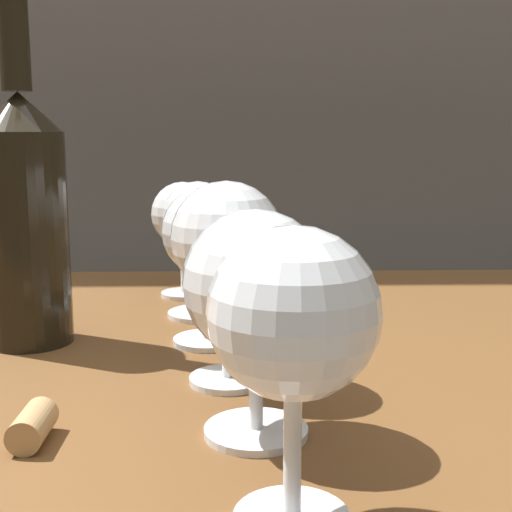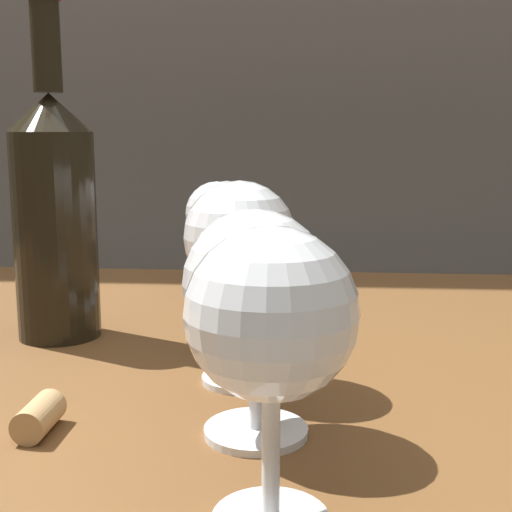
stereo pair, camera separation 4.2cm
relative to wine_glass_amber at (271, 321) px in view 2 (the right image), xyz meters
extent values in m
cube|color=brown|center=(-0.09, 0.26, -0.12)|extent=(1.47, 0.76, 0.03)
cylinder|color=white|center=(0.00, 0.00, -0.06)|extent=(0.01, 0.01, 0.08)
sphere|color=white|center=(0.00, 0.00, 0.00)|extent=(0.08, 0.08, 0.08)
ellipsoid|color=gold|center=(0.00, 0.00, 0.00)|extent=(0.07, 0.07, 0.03)
cylinder|color=white|center=(-0.02, 0.10, -0.10)|extent=(0.07, 0.07, 0.00)
cylinder|color=white|center=(-0.02, 0.10, -0.07)|extent=(0.01, 0.01, 0.06)
sphere|color=white|center=(-0.02, 0.10, 0.00)|extent=(0.09, 0.09, 0.09)
ellipsoid|color=#470A16|center=(-0.02, 0.10, -0.01)|extent=(0.08, 0.08, 0.04)
cylinder|color=white|center=(-0.03, 0.20, -0.10)|extent=(0.06, 0.06, 0.00)
cylinder|color=white|center=(-0.03, 0.20, -0.06)|extent=(0.01, 0.01, 0.08)
sphere|color=white|center=(-0.03, 0.20, 0.01)|extent=(0.08, 0.08, 0.08)
ellipsoid|color=pink|center=(-0.03, 0.20, 0.01)|extent=(0.07, 0.07, 0.04)
cylinder|color=white|center=(-0.06, 0.30, -0.10)|extent=(0.06, 0.06, 0.00)
cylinder|color=white|center=(-0.06, 0.30, -0.06)|extent=(0.01, 0.01, 0.07)
sphere|color=white|center=(-0.06, 0.30, 0.00)|extent=(0.08, 0.08, 0.08)
ellipsoid|color=#EACC66|center=(-0.06, 0.30, 0.00)|extent=(0.07, 0.07, 0.03)
cylinder|color=white|center=(-0.07, 0.40, -0.10)|extent=(0.07, 0.07, 0.00)
cylinder|color=white|center=(-0.07, 0.40, -0.06)|extent=(0.01, 0.01, 0.08)
sphere|color=white|center=(-0.07, 0.40, 0.00)|extent=(0.07, 0.07, 0.07)
ellipsoid|color=maroon|center=(-0.07, 0.40, 0.00)|extent=(0.06, 0.06, 0.03)
cylinder|color=white|center=(-0.09, 0.49, -0.10)|extent=(0.06, 0.06, 0.00)
cylinder|color=white|center=(-0.09, 0.49, -0.06)|extent=(0.01, 0.01, 0.07)
sphere|color=white|center=(-0.09, 0.49, -0.01)|extent=(0.07, 0.07, 0.07)
ellipsoid|color=#380711|center=(-0.09, 0.49, -0.01)|extent=(0.07, 0.07, 0.02)
cylinder|color=black|center=(-0.22, 0.31, -0.01)|extent=(0.08, 0.08, 0.19)
cone|color=black|center=(-0.22, 0.31, 0.11)|extent=(0.08, 0.08, 0.03)
cylinder|color=black|center=(-0.22, 0.31, 0.16)|extent=(0.03, 0.03, 0.08)
cylinder|color=tan|center=(-0.15, 0.09, -0.09)|extent=(0.02, 0.04, 0.02)
camera|label=1|loc=(-0.02, -0.31, 0.09)|focal=48.36mm
camera|label=2|loc=(0.02, -0.31, 0.09)|focal=48.36mm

